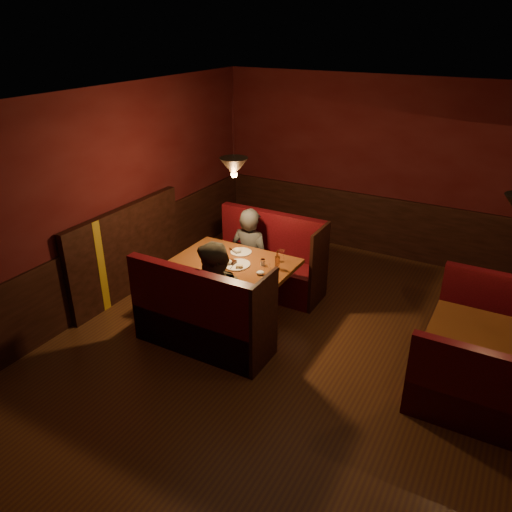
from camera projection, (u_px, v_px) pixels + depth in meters
The scene contains 9 objects.
room at pixel (284, 278), 5.49m from camera, with size 6.02×7.02×2.92m.
main_table at pixel (237, 273), 6.51m from camera, with size 1.53×0.93×1.07m.
main_bench_far at pixel (269, 266), 7.30m from camera, with size 1.68×0.60×1.15m.
main_bench_near at pixel (201, 323), 5.93m from camera, with size 1.68×0.60×1.15m.
second_table at pixel (488, 344), 5.30m from camera, with size 1.21×0.77×0.68m.
second_bench_far at pixel (495, 328), 5.95m from camera, with size 1.34×0.50×0.96m.
second_bench_near at pixel (479, 401), 4.81m from camera, with size 1.34×0.50×0.96m.
diner_a at pixel (250, 240), 7.03m from camera, with size 0.60×0.39×1.64m, color #363636.
diner_b at pixel (215, 284), 5.82m from camera, with size 0.82×0.64×1.68m, color #363126.
Camera 1 is at (1.82, -4.34, 3.63)m, focal length 35.00 mm.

